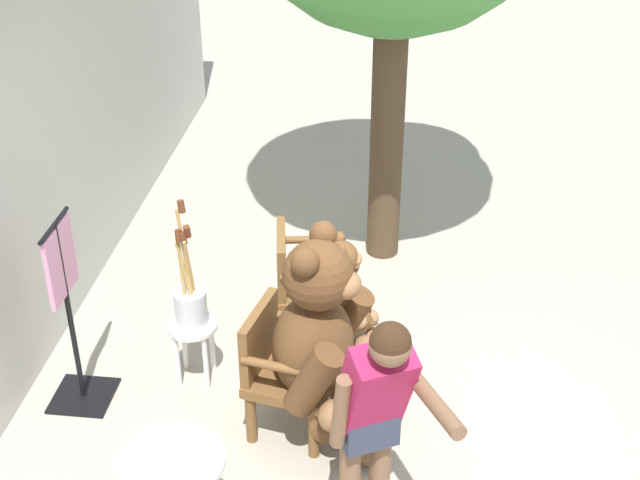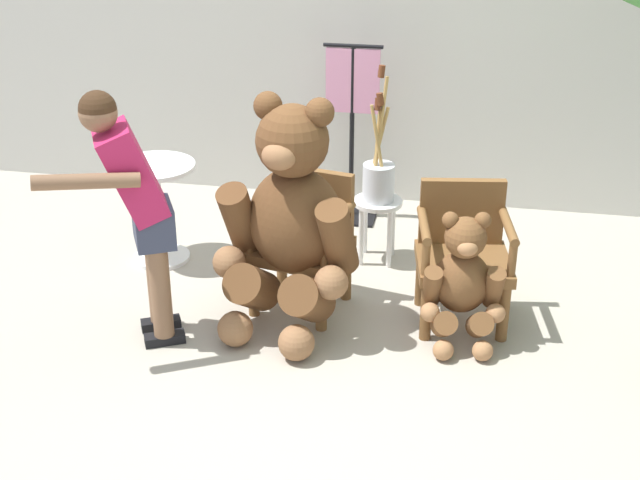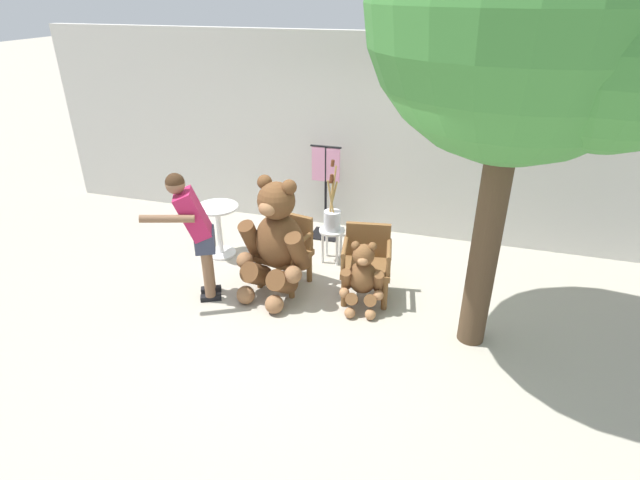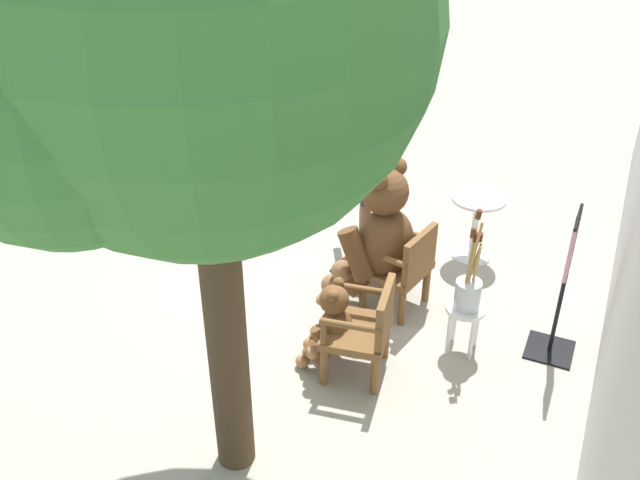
{
  "view_description": "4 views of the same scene",
  "coord_description": "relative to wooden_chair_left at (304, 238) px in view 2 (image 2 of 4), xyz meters",
  "views": [
    {
      "loc": [
        -4.86,
        -0.22,
        4.02
      ],
      "look_at": [
        0.3,
        0.38,
        0.93
      ],
      "focal_mm": 50.0,
      "sensor_mm": 36.0,
      "label": 1
    },
    {
      "loc": [
        0.54,
        -4.43,
        2.88
      ],
      "look_at": [
        -0.31,
        0.07,
        0.67
      ],
      "focal_mm": 50.0,
      "sensor_mm": 36.0,
      "label": 2
    },
    {
      "loc": [
        1.44,
        -4.48,
        3.29
      ],
      "look_at": [
        0.06,
        0.08,
        0.88
      ],
      "focal_mm": 28.0,
      "sensor_mm": 36.0,
      "label": 3
    },
    {
      "loc": [
        4.79,
        2.04,
        4.11
      ],
      "look_at": [
        -0.03,
        -0.11,
        0.84
      ],
      "focal_mm": 40.0,
      "sensor_mm": 36.0,
      "label": 4
    }
  ],
  "objects": [
    {
      "name": "round_side_table",
      "position": [
        -1.13,
        0.42,
        -0.01
      ],
      "size": [
        0.56,
        0.56,
        0.72
      ],
      "color": "white",
      "rests_on": "ground"
    },
    {
      "name": "white_stool",
      "position": [
        0.38,
        0.69,
        -0.11
      ],
      "size": [
        0.34,
        0.34,
        0.46
      ],
      "color": "white",
      "rests_on": "ground"
    },
    {
      "name": "clothing_display_stand",
      "position": [
        0.08,
        1.41,
        0.26
      ],
      "size": [
        0.44,
        0.4,
        1.36
      ],
      "color": "black",
      "rests_on": "ground"
    },
    {
      "name": "brush_bucket",
      "position": [
        0.38,
        0.69,
        0.18
      ],
      "size": [
        0.22,
        0.22,
        0.95
      ],
      "color": "silver",
      "rests_on": "white_stool"
    },
    {
      "name": "ground_plane",
      "position": [
        0.49,
        -0.51,
        -0.46
      ],
      "size": [
        60.0,
        60.0,
        0.0
      ],
      "primitive_type": "plane",
      "color": "#A8A091"
    },
    {
      "name": "teddy_bear_large",
      "position": [
        -0.03,
        -0.26,
        0.25
      ],
      "size": [
        0.9,
        0.9,
        1.44
      ],
      "color": "brown",
      "rests_on": "ground"
    },
    {
      "name": "wooden_chair_right",
      "position": [
        0.99,
        0.0,
        0.0
      ],
      "size": [
        0.63,
        0.6,
        0.86
      ],
      "color": "brown",
      "rests_on": "ground"
    },
    {
      "name": "teddy_bear_small",
      "position": [
        1.01,
        -0.28,
        -0.06
      ],
      "size": [
        0.51,
        0.5,
        0.83
      ],
      "color": "brown",
      "rests_on": "ground"
    },
    {
      "name": "wooden_chair_left",
      "position": [
        0.0,
        0.0,
        0.0
      ],
      "size": [
        0.66,
        0.63,
        0.86
      ],
      "color": "brown",
      "rests_on": "ground"
    },
    {
      "name": "person_visitor",
      "position": [
        -0.85,
        -0.61,
        0.46
      ],
      "size": [
        0.66,
        0.69,
        1.55
      ],
      "color": "black",
      "rests_on": "ground"
    },
    {
      "name": "back_wall",
      "position": [
        0.49,
        1.89,
        0.94
      ],
      "size": [
        10.0,
        0.16,
        2.8
      ],
      "primitive_type": "cube",
      "color": "beige",
      "rests_on": "ground"
    }
  ]
}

